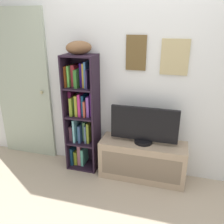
% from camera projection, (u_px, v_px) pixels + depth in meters
% --- Properties ---
extents(back_wall, '(4.80, 0.08, 2.33)m').
position_uv_depth(back_wall, '(137.00, 83.00, 2.86)').
color(back_wall, silver).
rests_on(back_wall, ground).
extents(bookshelf, '(0.40, 0.30, 1.50)m').
position_uv_depth(bookshelf, '(82.00, 113.00, 3.04)').
color(bookshelf, black).
rests_on(bookshelf, ground).
extents(football, '(0.33, 0.30, 0.15)m').
position_uv_depth(football, '(79.00, 48.00, 2.71)').
color(football, brown).
rests_on(football, bookshelf).
extents(tv_stand, '(1.05, 0.35, 0.49)m').
position_uv_depth(tv_stand, '(142.00, 160.00, 2.96)').
color(tv_stand, tan).
rests_on(tv_stand, ground).
extents(television, '(0.80, 0.22, 0.45)m').
position_uv_depth(television, '(144.00, 126.00, 2.80)').
color(television, black).
rests_on(television, tv_stand).
extents(door, '(0.82, 0.09, 2.04)m').
position_uv_depth(door, '(23.00, 87.00, 3.26)').
color(door, '#A5B19D').
rests_on(door, ground).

